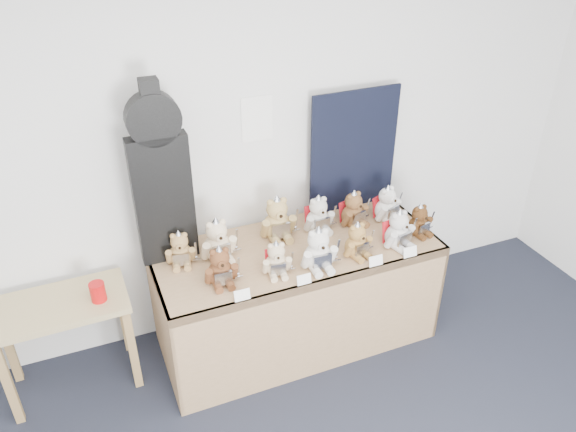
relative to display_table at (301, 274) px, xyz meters
name	(u,v)px	position (x,y,z in m)	size (l,w,h in m)	color
room_shell	(257,119)	(-0.10, 0.50, 0.92)	(6.00, 6.00, 6.00)	white
display_table	(301,274)	(0.00, 0.00, 0.00)	(1.87, 0.79, 0.78)	#906D49
side_table	(62,319)	(-1.49, 0.22, -0.07)	(0.81, 0.46, 0.67)	#9E8155
guitar_case	(161,177)	(-0.78, 0.29, 0.73)	(0.35, 0.11, 1.16)	black
navy_board	(354,151)	(0.58, 0.43, 0.61)	(0.66, 0.02, 0.88)	black
red_cup	(98,292)	(-1.26, 0.16, 0.12)	(0.09, 0.09, 0.12)	red
teddy_front_far_left	(221,268)	(-0.56, -0.10, 0.28)	(0.23, 0.18, 0.28)	brown
teddy_front_left	(276,260)	(-0.22, -0.13, 0.26)	(0.20, 0.18, 0.25)	beige
teddy_front_centre	(319,251)	(0.04, -0.17, 0.29)	(0.25, 0.20, 0.31)	silver
teddy_front_right	(357,241)	(0.32, -0.14, 0.27)	(0.22, 0.19, 0.26)	olive
teddy_front_far_right	(398,231)	(0.62, -0.15, 0.28)	(0.24, 0.22, 0.29)	silver
teddy_front_end	(419,221)	(0.83, -0.08, 0.26)	(0.21, 0.18, 0.25)	#4D301A
teddy_back_left	(218,241)	(-0.50, 0.16, 0.29)	(0.26, 0.21, 0.31)	beige
teddy_back_centre_left	(278,220)	(-0.07, 0.24, 0.30)	(0.27, 0.22, 0.33)	tan
teddy_back_centre_right	(318,216)	(0.22, 0.22, 0.28)	(0.24, 0.20, 0.29)	beige
teddy_back_right	(354,210)	(0.48, 0.20, 0.28)	(0.24, 0.22, 0.28)	brown
teddy_back_end	(387,205)	(0.73, 0.17, 0.28)	(0.23, 0.22, 0.28)	white
teddy_back_far_left	(180,250)	(-0.74, 0.18, 0.27)	(0.21, 0.18, 0.26)	#A8814E
entry_card_a	(242,295)	(-0.49, -0.30, 0.20)	(0.09, 0.00, 0.07)	white
entry_card_b	(304,279)	(-0.11, -0.30, 0.20)	(0.09, 0.00, 0.06)	white
entry_card_c	(376,261)	(0.38, -0.29, 0.20)	(0.09, 0.00, 0.07)	white
entry_card_d	(410,252)	(0.63, -0.29, 0.20)	(0.10, 0.00, 0.07)	white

